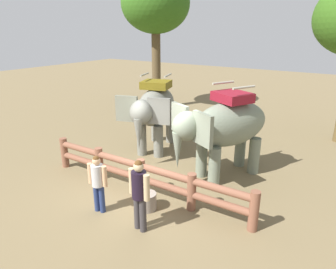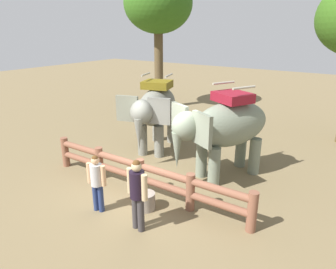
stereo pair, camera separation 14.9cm
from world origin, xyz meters
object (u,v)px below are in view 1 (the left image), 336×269
(tourist_woman_in_black, at_px, (98,180))
(elephant_center, at_px, (225,127))
(elephant_near_left, at_px, (155,109))
(feed_bucket, at_px, (147,201))
(log_fence, at_px, (141,174))
(tourist_man_in_blue, at_px, (139,191))
(tree_back_center, at_px, (155,5))

(tourist_woman_in_black, bearing_deg, elephant_center, 63.56)
(elephant_near_left, relative_size, feed_bucket, 6.90)
(elephant_center, distance_m, tourist_woman_in_black, 4.20)
(tourist_woman_in_black, xyz_separation_m, feed_bucket, (0.98, 0.77, -0.69))
(feed_bucket, bearing_deg, tourist_woman_in_black, -141.80)
(elephant_near_left, distance_m, tourist_woman_in_black, 4.58)
(log_fence, xyz_separation_m, elephant_near_left, (-1.62, 2.94, 1.07))
(log_fence, height_order, tourist_man_in_blue, tourist_man_in_blue)
(elephant_near_left, bearing_deg, elephant_center, -11.16)
(elephant_center, bearing_deg, feed_bucket, -106.43)
(log_fence, relative_size, tourist_woman_in_black, 4.34)
(tourist_man_in_blue, bearing_deg, elephant_center, 82.91)
(tourist_woman_in_black, bearing_deg, elephant_near_left, 106.82)
(elephant_center, xyz_separation_m, tree_back_center, (-7.03, 6.19, 4.10))
(tourist_woman_in_black, distance_m, tourist_man_in_blue, 1.38)
(elephant_center, bearing_deg, tree_back_center, 138.62)
(elephant_center, distance_m, feed_bucket, 3.39)
(elephant_center, height_order, tree_back_center, tree_back_center)
(elephant_center, xyz_separation_m, feed_bucket, (-0.86, -2.93, -1.46))
(tourist_man_in_blue, height_order, tree_back_center, tree_back_center)
(feed_bucket, bearing_deg, log_fence, 137.27)
(elephant_near_left, relative_size, tree_back_center, 0.47)
(log_fence, relative_size, tourist_man_in_blue, 3.80)
(elephant_near_left, distance_m, tourist_man_in_blue, 5.14)
(log_fence, height_order, feed_bucket, log_fence)
(log_fence, bearing_deg, elephant_near_left, 118.84)
(tourist_man_in_blue, bearing_deg, log_fence, 127.28)
(elephant_center, relative_size, tourist_man_in_blue, 1.95)
(elephant_center, height_order, tourist_woman_in_black, elephant_center)
(tourist_man_in_blue, xyz_separation_m, feed_bucket, (-0.40, 0.79, -0.82))
(tree_back_center, bearing_deg, tourist_woman_in_black, -62.33)
(log_fence, height_order, elephant_near_left, elephant_near_left)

